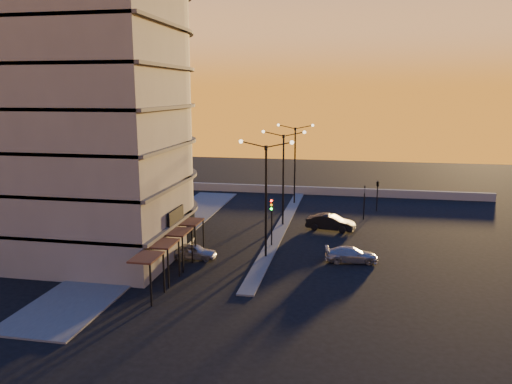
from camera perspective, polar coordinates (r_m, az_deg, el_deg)
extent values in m
plane|color=black|center=(40.70, 1.12, -7.47)|extent=(120.00, 120.00, 0.00)
cube|color=#4E4E4B|center=(47.14, -10.76, -4.95)|extent=(5.00, 40.00, 0.12)
cube|color=#4E4E4B|center=(50.14, 3.07, -3.77)|extent=(1.20, 36.00, 0.12)
cube|color=gray|center=(65.36, 6.74, 0.15)|extent=(44.00, 0.50, 1.00)
cylinder|color=slate|center=(44.92, -16.53, 10.09)|extent=(14.00, 14.00, 25.00)
cube|color=slate|center=(40.54, -19.80, 9.80)|extent=(14.00, 10.00, 25.00)
cylinder|color=black|center=(46.38, -15.77, -3.48)|extent=(14.16, 14.16, 2.40)
cube|color=black|center=(39.52, -9.14, -2.75)|extent=(0.15, 3.20, 1.20)
cylinder|color=black|center=(39.48, 1.14, -1.28)|extent=(0.18, 0.18, 9.00)
cube|color=black|center=(38.75, 1.17, 5.08)|extent=(0.25, 0.25, 0.35)
sphere|color=#FFE5B2|center=(39.09, -1.74, 5.79)|extent=(0.32, 0.32, 0.32)
sphere|color=#FFE5B2|center=(38.41, 4.12, 5.67)|extent=(0.32, 0.32, 0.32)
cylinder|color=black|center=(49.17, 3.13, 1.23)|extent=(0.18, 0.18, 9.00)
cube|color=black|center=(48.59, 3.18, 6.35)|extent=(0.25, 0.25, 0.35)
sphere|color=#FFE5B2|center=(48.86, 0.85, 6.92)|extent=(0.32, 0.32, 0.32)
sphere|color=#FFE5B2|center=(48.32, 5.55, 6.82)|extent=(0.32, 0.32, 0.32)
cylinder|color=black|center=(58.96, 4.46, 2.92)|extent=(0.18, 0.18, 9.00)
cube|color=black|center=(58.48, 4.52, 7.18)|extent=(0.25, 0.25, 0.35)
sphere|color=#FFE5B2|center=(58.70, 2.57, 7.66)|extent=(0.32, 0.32, 0.32)
sphere|color=#FFE5B2|center=(58.26, 6.50, 7.57)|extent=(0.32, 0.32, 0.32)
cylinder|color=black|center=(43.06, 1.81, -4.19)|extent=(0.12, 0.12, 3.20)
cube|color=black|center=(42.35, 1.79, -1.45)|extent=(0.28, 0.16, 1.00)
sphere|color=#FF0C05|center=(42.18, 1.77, -1.02)|extent=(0.20, 0.20, 0.20)
sphere|color=orange|center=(42.26, 1.76, -1.48)|extent=(0.20, 0.20, 0.20)
sphere|color=#0CFF26|center=(42.34, 1.76, -1.94)|extent=(0.20, 0.20, 0.20)
cylinder|color=black|center=(53.29, 12.24, -1.62)|extent=(0.12, 0.12, 2.80)
imported|color=black|center=(52.92, 12.32, 0.28)|extent=(0.13, 0.16, 0.80)
cylinder|color=black|center=(57.26, 13.66, -0.78)|extent=(0.12, 0.12, 2.80)
imported|color=black|center=(56.91, 13.75, 0.99)|extent=(0.42, 1.99, 0.80)
imported|color=#989A9F|center=(40.46, -7.12, -6.76)|extent=(3.68, 1.62, 1.23)
imported|color=black|center=(48.75, 8.51, -3.47)|extent=(4.85, 2.46, 1.53)
imported|color=gray|center=(40.18, 10.85, -7.04)|extent=(4.28, 2.14, 1.19)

